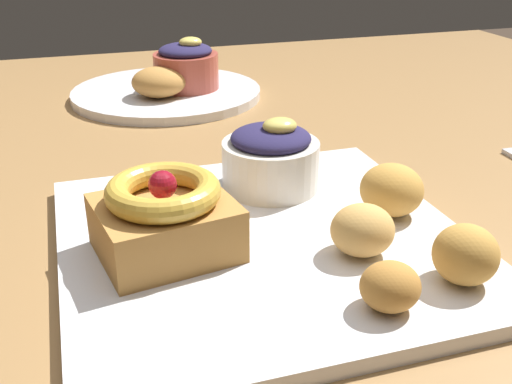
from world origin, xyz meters
name	(u,v)px	position (x,y,z in m)	size (l,w,h in m)	color
dining_table	(154,220)	(0.00, 0.00, 0.65)	(1.59, 1.06, 0.73)	olive
front_plate	(264,242)	(0.06, -0.23, 0.74)	(0.31, 0.31, 0.01)	white
cake_slice	(165,217)	(-0.02, -0.23, 0.77)	(0.11, 0.10, 0.06)	#B77F3D
berry_ramekin	(271,158)	(0.09, -0.14, 0.77)	(0.09, 0.09, 0.07)	silver
fritter_front	(362,230)	(0.11, -0.27, 0.76)	(0.05, 0.04, 0.04)	tan
fritter_middle	(466,255)	(0.16, -0.33, 0.76)	(0.04, 0.04, 0.04)	gold
fritter_back	(390,287)	(0.10, -0.34, 0.76)	(0.04, 0.04, 0.03)	#BC7F38
fritter_extra	(392,190)	(0.17, -0.22, 0.76)	(0.05, 0.05, 0.04)	gold
back_plate	(167,93)	(0.06, 0.22, 0.74)	(0.26, 0.26, 0.01)	white
back_ramekin	(186,66)	(0.09, 0.21, 0.77)	(0.09, 0.09, 0.07)	#B24C3D
back_pastry	(159,82)	(0.04, 0.18, 0.76)	(0.07, 0.07, 0.04)	#B77F3D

